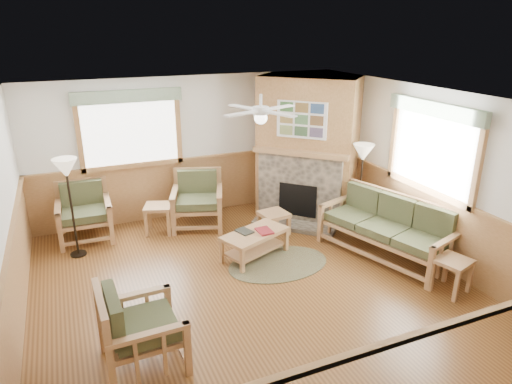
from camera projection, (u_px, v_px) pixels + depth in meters
name	position (u px, v px, depth m)	size (l,w,h in m)	color
floor	(250.00, 285.00, 6.67)	(6.00, 6.00, 0.01)	brown
ceiling	(249.00, 99.00, 5.73)	(6.00, 6.00, 0.01)	white
wall_back	(190.00, 147.00, 8.79)	(6.00, 0.02, 2.70)	white
wall_front	(393.00, 324.00, 3.61)	(6.00, 0.02, 2.70)	white
wall_left	(1.00, 236.00, 5.09)	(0.02, 6.00, 2.70)	white
wall_right	(422.00, 172.00, 7.30)	(0.02, 6.00, 2.70)	white
wainscot	(249.00, 251.00, 6.47)	(6.00, 6.00, 1.10)	#A07041
fireplace	(308.00, 148.00, 8.72)	(2.20, 2.20, 2.70)	#A07041
window_back	(126.00, 88.00, 7.94)	(1.90, 0.16, 1.50)	white
window_right	(440.00, 100.00, 6.70)	(0.16, 1.90, 1.50)	white
ceiling_fan	(261.00, 97.00, 6.11)	(1.24, 1.24, 0.36)	white
sofa	(386.00, 228.00, 7.35)	(0.87, 2.13, 0.98)	#A4784C
armchair_back_left	(84.00, 213.00, 7.93)	(0.88, 0.88, 0.99)	#A4784C
armchair_back_right	(197.00, 200.00, 8.46)	(0.90, 0.90, 1.01)	#A4784C
armchair_left	(142.00, 326.00, 4.97)	(0.86, 0.86, 0.96)	#A4784C
coffee_table	(255.00, 244.00, 7.40)	(1.09, 0.55, 0.44)	#A4784C
end_table_chairs	(159.00, 219.00, 8.26)	(0.47, 0.45, 0.53)	#A4784C
end_table_sofa	(451.00, 276.00, 6.42)	(0.45, 0.43, 0.51)	#A4784C
footstool	(274.00, 223.00, 8.24)	(0.47, 0.47, 0.41)	#A4784C
braided_rug	(278.00, 264.00, 7.23)	(1.63, 1.63, 0.01)	brown
floor_lamp_left	(72.00, 208.00, 7.24)	(0.38, 0.38, 1.66)	black
floor_lamp_right	(360.00, 188.00, 8.16)	(0.37, 0.37, 1.64)	black
book_red	(264.00, 230.00, 7.33)	(0.22, 0.30, 0.03)	maroon
book_dark	(244.00, 231.00, 7.32)	(0.20, 0.27, 0.03)	black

